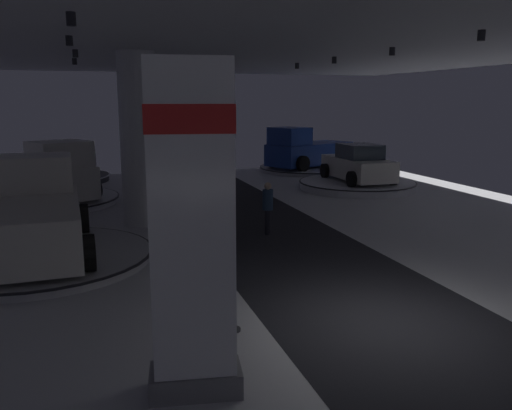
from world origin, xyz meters
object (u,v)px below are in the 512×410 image
Objects in this scene: display_platform_far_right at (357,185)px; display_platform_mid_left at (38,257)px; display_car_deep_left at (54,160)px; pickup_truck_mid_left at (35,215)px; column_left at (139,140)px; visitor_walking_near at (268,205)px; display_platform_far_left at (44,200)px; pickup_truck_deep_right at (306,151)px; display_car_far_right at (358,165)px; display_platform_deep_right at (310,168)px; pickup_truck_far_left at (45,175)px; brand_sign_pylon at (192,230)px; display_platform_deep_left at (55,178)px.

display_platform_mid_left is (-13.00, -7.65, -0.07)m from display_platform_far_right.
display_car_deep_left is 13.83m from pickup_truck_mid_left.
column_left is at bearing -157.70° from display_platform_far_right.
visitor_walking_near reaches higher than display_platform_far_right.
column_left reaches higher than pickup_truck_mid_left.
display_platform_far_left is 8.17m from display_platform_mid_left.
display_platform_mid_left is at bearing -133.03° from pickup_truck_deep_right.
pickup_truck_mid_left is (-13.01, -7.30, 0.04)m from display_car_far_right.
visitor_walking_near is (6.42, 1.00, 0.78)m from display_platform_mid_left.
display_car_deep_left is 0.82× the size of pickup_truck_mid_left.
display_platform_far_right is 0.93× the size of display_platform_mid_left.
display_platform_far_right is 3.34× the size of visitor_walking_near.
display_platform_deep_right is 19.59m from display_platform_mid_left.
pickup_truck_far_left reaches higher than display_platform_far_left.
display_car_deep_left is 0.77× the size of pickup_truck_far_left.
display_platform_far_left is at bearing 177.70° from display_car_far_right.
column_left is 10.62m from brand_sign_pylon.
display_car_far_right is at bearing 29.28° from pickup_truck_mid_left.
display_platform_deep_left is at bearing -179.52° from display_platform_deep_right.
display_platform_deep_left is (-13.38, 6.47, -0.03)m from display_platform_far_right.
display_car_deep_left is at bearing 91.44° from pickup_truck_mid_left.
column_left reaches higher than display_platform_mid_left.
pickup_truck_mid_left is (0.37, -13.80, 0.99)m from display_platform_deep_left.
display_platform_far_left is at bearing 93.28° from pickup_truck_mid_left.
display_car_far_right is 0.75× the size of display_platform_mid_left.
display_car_far_right is 13.32m from pickup_truck_far_left.
display_platform_deep_left is 14.80m from visitor_walking_near.
display_platform_far_right is at bearing 22.30° from column_left.
display_platform_mid_left is at bearing -87.72° from pickup_truck_far_left.
pickup_truck_far_left is 1.00× the size of display_platform_mid_left.
display_platform_far_right is 0.93× the size of pickup_truck_deep_right.
display_platform_far_right reaches higher than display_platform_mid_left.
column_left is 14.82m from pickup_truck_deep_right.
pickup_truck_mid_left is at bearing -173.99° from visitor_walking_near.
pickup_truck_mid_left is (0.45, -7.84, 1.02)m from display_platform_far_left.
pickup_truck_mid_left is at bearing -88.56° from display_car_deep_left.
brand_sign_pylon is at bearing -115.08° from visitor_walking_near.
display_platform_far_right is at bearing 54.89° from brand_sign_pylon.
brand_sign_pylon is at bearing -69.60° from display_platform_mid_left.
brand_sign_pylon is at bearing -125.11° from display_platform_far_right.
display_car_far_right is 15.10m from display_platform_mid_left.
display_car_far_right reaches higher than display_platform_deep_left.
display_platform_far_right is at bearing 29.38° from pickup_truck_mid_left.
brand_sign_pylon is at bearing -81.97° from display_car_deep_left.
column_left is 1.29× the size of display_car_far_right.
display_platform_far_right reaches higher than display_platform_deep_left.
column_left reaches higher than display_car_far_right.
pickup_truck_far_left is 9.63m from visitor_walking_near.
display_platform_deep_left is at bearing 98.09° from brand_sign_pylon.
pickup_truck_far_left reaches higher than display_platform_deep_left.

